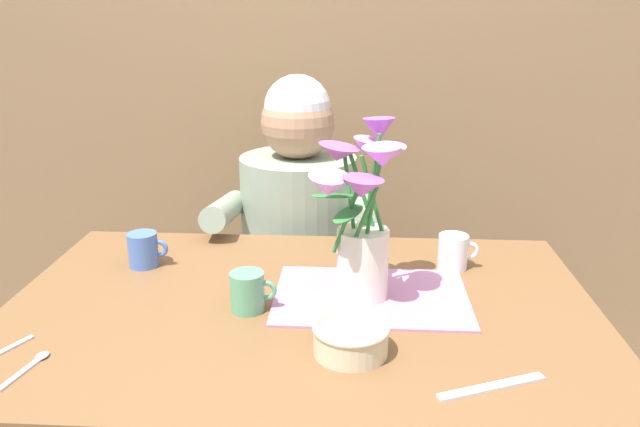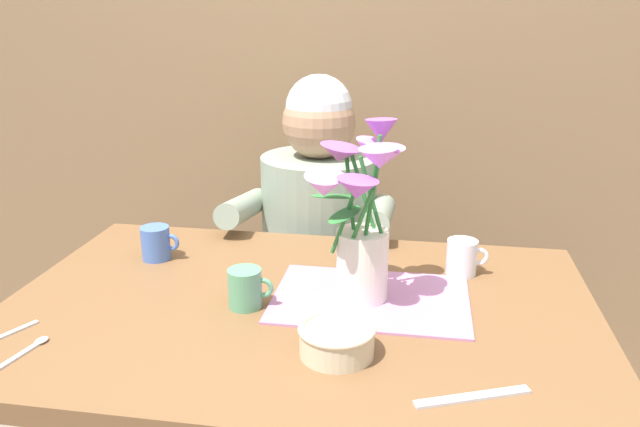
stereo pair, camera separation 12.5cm
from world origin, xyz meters
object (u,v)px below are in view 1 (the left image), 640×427
ceramic_mug (144,250)px  tea_cup (454,252)px  coffee_cup (248,291)px  ceramic_bowl (351,337)px  flower_vase (362,217)px  seated_person (299,265)px  dinner_knife (492,387)px

ceramic_mug → tea_cup: (0.71, 0.03, 0.00)m
ceramic_mug → coffee_cup: bearing=-36.6°
ceramic_bowl → ceramic_mug: (-0.48, 0.36, 0.01)m
ceramic_bowl → coffee_cup: (-0.20, 0.15, 0.01)m
ceramic_bowl → tea_cup: (0.23, 0.39, 0.01)m
flower_vase → tea_cup: size_ratio=3.95×
flower_vase → coffee_cup: bearing=-164.0°
ceramic_mug → flower_vase: bearing=-16.0°
seated_person → dinner_knife: (0.39, -0.89, 0.18)m
ceramic_bowl → ceramic_mug: size_ratio=1.46×
seated_person → tea_cup: size_ratio=12.20×
seated_person → ceramic_bowl: bearing=-80.7°
ceramic_bowl → ceramic_mug: 0.60m
seated_person → ceramic_bowl: size_ratio=8.35×
dinner_knife → tea_cup: 0.48m
flower_vase → ceramic_mug: (-0.50, 0.14, -0.14)m
flower_vase → ceramic_mug: flower_vase is taller
flower_vase → coffee_cup: size_ratio=3.95×
flower_vase → tea_cup: 0.31m
tea_cup → coffee_cup: bearing=-151.5°
flower_vase → ceramic_bowl: size_ratio=2.70×
dinner_knife → flower_vase: bearing=102.1°
ceramic_mug → tea_cup: bearing=2.4°
coffee_cup → ceramic_mug: 0.35m
seated_person → ceramic_bowl: (0.16, -0.79, 0.21)m
seated_person → dinner_knife: bearing=-68.6°
dinner_knife → ceramic_mug: ceramic_mug is taller
dinner_knife → coffee_cup: bearing=128.3°
seated_person → tea_cup: bearing=-48.2°
dinner_knife → ceramic_bowl: bearing=135.2°
flower_vase → dinner_knife: flower_vase is taller
seated_person → ceramic_mug: size_ratio=12.20×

